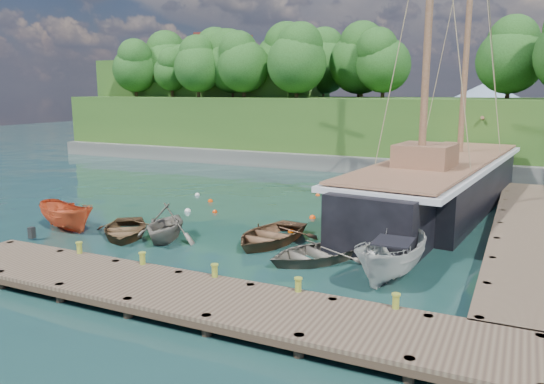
{
  "coord_description": "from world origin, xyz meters",
  "views": [
    {
      "loc": [
        10.93,
        -19.38,
        6.7
      ],
      "look_at": [
        0.41,
        2.63,
        2.0
      ],
      "focal_mm": 35.0,
      "sensor_mm": 36.0,
      "label": 1
    }
  ],
  "objects_px": {
    "rowboat_0": "(125,236)",
    "rowboat_1": "(166,241)",
    "rowboat_2": "(270,243)",
    "schooner": "(441,187)",
    "rowboat_3": "(314,261)",
    "cabin_boat_white": "(391,279)",
    "motorboat_orange": "(68,230)"
  },
  "relations": [
    {
      "from": "cabin_boat_white",
      "to": "schooner",
      "type": "xyz_separation_m",
      "value": [
        -0.22,
        12.95,
        1.22
      ]
    },
    {
      "from": "rowboat_1",
      "to": "rowboat_2",
      "type": "height_order",
      "value": "rowboat_1"
    },
    {
      "from": "rowboat_3",
      "to": "cabin_boat_white",
      "type": "height_order",
      "value": "cabin_boat_white"
    },
    {
      "from": "rowboat_1",
      "to": "rowboat_3",
      "type": "distance_m",
      "value": 7.12
    },
    {
      "from": "schooner",
      "to": "rowboat_0",
      "type": "bearing_deg",
      "value": -128.38
    },
    {
      "from": "rowboat_3",
      "to": "cabin_boat_white",
      "type": "xyz_separation_m",
      "value": [
        3.27,
        -0.78,
        0.0
      ]
    },
    {
      "from": "rowboat_2",
      "to": "motorboat_orange",
      "type": "distance_m",
      "value": 10.08
    },
    {
      "from": "rowboat_3",
      "to": "cabin_boat_white",
      "type": "bearing_deg",
      "value": 19.5
    },
    {
      "from": "rowboat_0",
      "to": "rowboat_2",
      "type": "bearing_deg",
      "value": -18.18
    },
    {
      "from": "rowboat_2",
      "to": "schooner",
      "type": "height_order",
      "value": "schooner"
    },
    {
      "from": "rowboat_1",
      "to": "motorboat_orange",
      "type": "height_order",
      "value": "rowboat_1"
    },
    {
      "from": "rowboat_3",
      "to": "schooner",
      "type": "xyz_separation_m",
      "value": [
        3.06,
        12.18,
        1.22
      ]
    },
    {
      "from": "rowboat_1",
      "to": "motorboat_orange",
      "type": "bearing_deg",
      "value": 169.9
    },
    {
      "from": "rowboat_0",
      "to": "schooner",
      "type": "xyz_separation_m",
      "value": [
        12.37,
        12.56,
        1.22
      ]
    },
    {
      "from": "rowboat_1",
      "to": "rowboat_3",
      "type": "bearing_deg",
      "value": -14.16
    },
    {
      "from": "rowboat_0",
      "to": "rowboat_1",
      "type": "bearing_deg",
      "value": -29.76
    },
    {
      "from": "rowboat_2",
      "to": "schooner",
      "type": "xyz_separation_m",
      "value": [
        5.79,
        10.63,
        1.22
      ]
    },
    {
      "from": "rowboat_1",
      "to": "schooner",
      "type": "xyz_separation_m",
      "value": [
        10.17,
        12.38,
        1.22
      ]
    },
    {
      "from": "rowboat_1",
      "to": "rowboat_3",
      "type": "relative_size",
      "value": 0.82
    },
    {
      "from": "motorboat_orange",
      "to": "cabin_boat_white",
      "type": "distance_m",
      "value": 15.81
    },
    {
      "from": "rowboat_1",
      "to": "cabin_boat_white",
      "type": "xyz_separation_m",
      "value": [
        10.39,
        -0.58,
        0.0
      ]
    },
    {
      "from": "motorboat_orange",
      "to": "schooner",
      "type": "height_order",
      "value": "schooner"
    },
    {
      "from": "schooner",
      "to": "rowboat_2",
      "type": "bearing_deg",
      "value": -112.38
    },
    {
      "from": "motorboat_orange",
      "to": "cabin_boat_white",
      "type": "height_order",
      "value": "cabin_boat_white"
    },
    {
      "from": "motorboat_orange",
      "to": "rowboat_0",
      "type": "bearing_deg",
      "value": -67.78
    },
    {
      "from": "motorboat_orange",
      "to": "schooner",
      "type": "relative_size",
      "value": 0.14
    },
    {
      "from": "schooner",
      "to": "rowboat_1",
      "type": "bearing_deg",
      "value": -123.24
    },
    {
      "from": "rowboat_3",
      "to": "schooner",
      "type": "relative_size",
      "value": 0.14
    },
    {
      "from": "rowboat_2",
      "to": "rowboat_3",
      "type": "height_order",
      "value": "rowboat_2"
    },
    {
      "from": "rowboat_0",
      "to": "schooner",
      "type": "distance_m",
      "value": 17.67
    },
    {
      "from": "rowboat_3",
      "to": "motorboat_orange",
      "type": "distance_m",
      "value": 12.56
    },
    {
      "from": "rowboat_1",
      "to": "schooner",
      "type": "height_order",
      "value": "schooner"
    }
  ]
}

